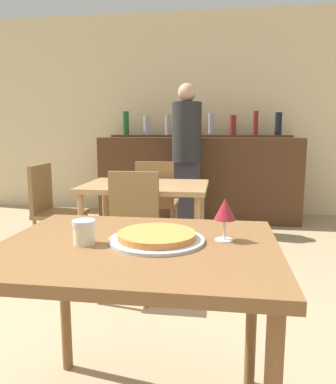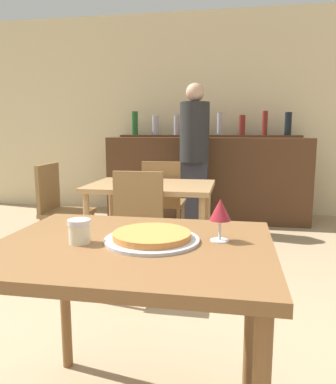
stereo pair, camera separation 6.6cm
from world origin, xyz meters
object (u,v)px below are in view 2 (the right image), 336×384
(chair_far_side_back, at_px, (163,197))
(chair_far_side_left, at_px, (59,205))
(pizza_tray, at_px, (152,237))
(wine_glass, at_px, (220,211))
(cheese_shaker, at_px, (79,231))
(person_standing, at_px, (194,152))
(chair_far_side_front, at_px, (135,224))

(chair_far_side_back, distance_m, chair_far_side_left, 1.02)
(pizza_tray, xyz_separation_m, wine_glass, (0.25, 0.05, 0.10))
(pizza_tray, relative_size, cheese_shaker, 4.01)
(cheese_shaker, bearing_deg, person_standing, 88.55)
(chair_far_side_front, relative_size, person_standing, 0.52)
(pizza_tray, height_order, cheese_shaker, cheese_shaker)
(cheese_shaker, xyz_separation_m, person_standing, (0.08, 3.11, 0.11))
(chair_far_side_back, xyz_separation_m, chair_far_side_left, (-0.86, -0.54, 0.00))
(chair_far_side_front, height_order, wine_glass, wine_glass)
(chair_far_side_back, relative_size, chair_far_side_left, 1.00)
(chair_far_side_front, height_order, person_standing, person_standing)
(chair_far_side_front, height_order, pizza_tray, chair_far_side_front)
(chair_far_side_back, distance_m, cheese_shaker, 2.44)
(chair_far_side_back, distance_m, person_standing, 0.85)
(chair_far_side_left, distance_m, pizza_tray, 2.23)
(chair_far_side_left, height_order, cheese_shaker, chair_far_side_left)
(chair_far_side_front, bearing_deg, wine_glass, -61.42)
(chair_far_side_left, xyz_separation_m, pizza_tray, (1.27, -1.81, 0.28))
(person_standing, relative_size, wine_glass, 10.77)
(chair_far_side_back, distance_m, wine_glass, 2.42)
(chair_far_side_front, relative_size, pizza_tray, 2.50)
(pizza_tray, bearing_deg, person_standing, 93.31)
(chair_far_side_left, xyz_separation_m, wine_glass, (1.52, -1.76, 0.38))
(chair_far_side_back, relative_size, cheese_shaker, 10.03)
(person_standing, height_order, wine_glass, person_standing)
(chair_far_side_front, height_order, chair_far_side_left, same)
(pizza_tray, bearing_deg, chair_far_side_back, 99.98)
(chair_far_side_left, bearing_deg, pizza_tray, -144.89)
(pizza_tray, relative_size, wine_glass, 2.22)
(cheese_shaker, bearing_deg, pizza_tray, 14.24)
(person_standing, bearing_deg, wine_glass, -81.96)
(chair_far_side_front, xyz_separation_m, chair_far_side_left, (-0.86, 0.54, 0.00))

